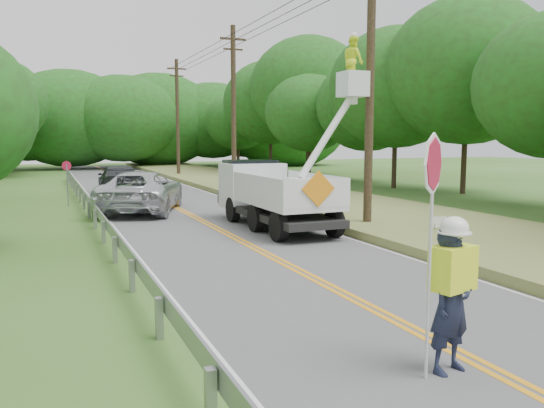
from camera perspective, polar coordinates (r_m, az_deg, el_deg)
name	(u,v)px	position (r m, az deg, el deg)	size (l,w,h in m)	color
ground	(403,325)	(10.14, 13.50, -12.23)	(140.00, 140.00, 0.00)	#335018
road	(197,219)	(22.68, -7.82, -1.52)	(7.20, 96.00, 0.03)	#555557
guardrail	(93,208)	(22.83, -18.23, -0.37)	(0.18, 48.00, 0.77)	gray
utility_poles	(280,98)	(27.01, 0.79, 11.05)	(1.60, 43.30, 10.00)	black
tall_grass_verge	(347,207)	(25.40, 7.84, -0.31)	(7.00, 96.00, 0.30)	olive
treeline_right	(373,92)	(39.69, 10.48, 11.49)	(12.13, 56.73, 12.32)	#332319
treeline_horizon	(116,119)	(64.23, -15.97, 8.55)	(58.20, 15.23, 11.96)	#234017
flagger	(451,290)	(8.02, 18.26, -8.50)	(1.21, 0.65, 3.34)	#191E33
bucket_truck	(272,185)	(20.75, 0.00, 2.02)	(3.82, 6.93, 6.77)	black
suv_silver	(142,191)	(25.20, -13.47, 1.30)	(3.03, 6.57, 1.83)	silver
suv_darkgrey	(119,180)	(33.46, -15.68, 2.44)	(2.38, 5.85, 1.70)	#323639
stop_sign_permanent	(67,177)	(28.20, -20.66, 2.66)	(0.46, 0.14, 2.22)	gray
yard_sign	(440,223)	(18.82, 17.13, -1.89)	(0.50, 0.11, 0.73)	white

